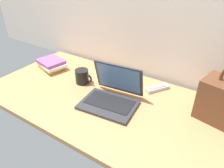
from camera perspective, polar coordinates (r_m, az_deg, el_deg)
name	(u,v)px	position (r m, az deg, el deg)	size (l,w,h in m)	color
desk	(111,103)	(1.26, -0.27, -5.16)	(1.60, 0.76, 0.03)	#A87A4C
laptop	(112,95)	(1.22, -0.03, -3.09)	(0.33, 0.31, 0.21)	#2D2D33
coffee_mug	(82,77)	(1.41, -8.01, 2.02)	(0.13, 0.09, 0.10)	black
remote_control_near	(158,88)	(1.37, 12.20, -1.14)	(0.13, 0.16, 0.02)	#B7B7B7
book_stack	(51,64)	(1.65, -16.06, 5.21)	(0.24, 0.20, 0.07)	#D8BF4C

